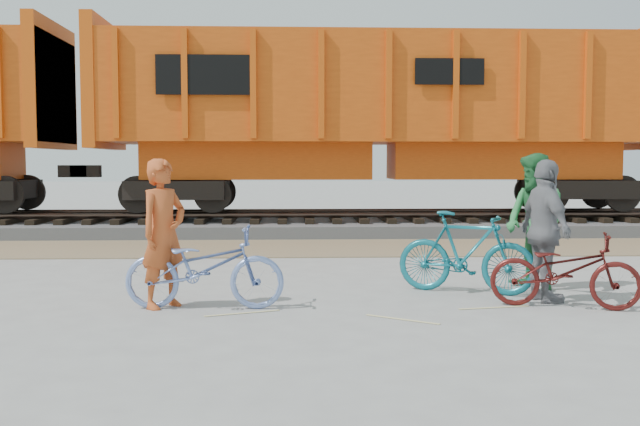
# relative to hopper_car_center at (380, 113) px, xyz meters

# --- Properties ---
(ground) EXTENTS (120.00, 120.00, 0.00)m
(ground) POSITION_rel_hopper_car_center_xyz_m (-1.80, -9.00, -3.01)
(ground) COLOR #9E9E99
(ground) RESTS_ON ground
(gravel_strip) EXTENTS (120.00, 3.00, 0.02)m
(gravel_strip) POSITION_rel_hopper_car_center_xyz_m (-1.80, -3.50, -3.00)
(gravel_strip) COLOR #877453
(gravel_strip) RESTS_ON ground
(ballast_bed) EXTENTS (120.00, 4.00, 0.30)m
(ballast_bed) POSITION_rel_hopper_car_center_xyz_m (-1.80, 0.00, -2.86)
(ballast_bed) COLOR slate
(ballast_bed) RESTS_ON ground
(track) EXTENTS (120.00, 2.60, 0.24)m
(track) POSITION_rel_hopper_car_center_xyz_m (-1.80, 0.00, -2.53)
(track) COLOR black
(track) RESTS_ON ballast_bed
(hopper_car_center) EXTENTS (14.00, 3.13, 4.65)m
(hopper_car_center) POSITION_rel_hopper_car_center_xyz_m (0.00, 0.00, 0.00)
(hopper_car_center) COLOR black
(hopper_car_center) RESTS_ON track
(bicycle_blue) EXTENTS (1.92, 0.74, 0.99)m
(bicycle_blue) POSITION_rel_hopper_car_center_xyz_m (-3.27, -9.50, -2.51)
(bicycle_blue) COLOR #748DCC
(bicycle_blue) RESTS_ON ground
(bicycle_teal) EXTENTS (1.88, 1.22, 1.10)m
(bicycle_teal) POSITION_rel_hopper_car_center_xyz_m (0.09, -8.61, -2.46)
(bicycle_teal) COLOR #126978
(bicycle_teal) RESTS_ON ground
(bicycle_maroon) EXTENTS (1.84, 1.11, 0.91)m
(bicycle_maroon) POSITION_rel_hopper_car_center_xyz_m (1.04, -9.63, -2.55)
(bicycle_maroon) COLOR #4B1311
(bicycle_maroon) RESTS_ON ground
(person_solo) EXTENTS (0.74, 0.78, 1.79)m
(person_solo) POSITION_rel_hopper_car_center_xyz_m (-3.77, -9.40, -2.11)
(person_solo) COLOR #C15022
(person_solo) RESTS_ON ground
(person_man) EXTENTS (0.99, 1.11, 1.88)m
(person_man) POSITION_rel_hopper_car_center_xyz_m (1.09, -8.41, -2.07)
(person_man) COLOR #29783C
(person_man) RESTS_ON ground
(person_woman) EXTENTS (0.61, 1.11, 1.79)m
(person_woman) POSITION_rel_hopper_car_center_xyz_m (0.94, -9.23, -2.11)
(person_woman) COLOR gray
(person_woman) RESTS_ON ground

